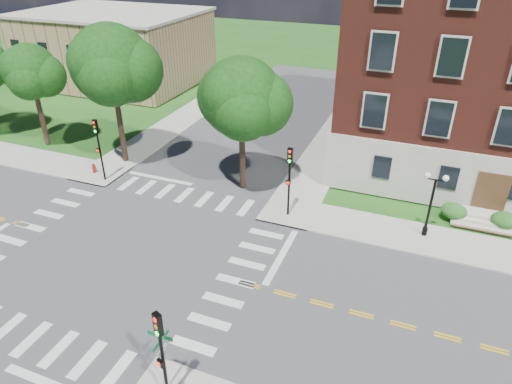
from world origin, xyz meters
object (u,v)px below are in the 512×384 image
(fire_hydrant, at_px, (94,168))
(traffic_signal_se, at_px, (161,349))
(twin_lamp_west, at_px, (431,201))
(street_sign_pole, at_px, (162,351))
(traffic_signal_ne, at_px, (289,173))
(traffic_signal_nw, at_px, (98,142))

(fire_hydrant, bearing_deg, traffic_signal_se, -44.11)
(twin_lamp_west, bearing_deg, street_sign_pole, -120.57)
(traffic_signal_ne, xyz_separation_m, fire_hydrant, (-15.99, 0.33, -2.72))
(traffic_signal_ne, bearing_deg, street_sign_pole, -91.88)
(traffic_signal_ne, distance_m, street_sign_pole, 14.56)
(twin_lamp_west, xyz_separation_m, fire_hydrant, (-24.60, -0.54, -2.06))
(traffic_signal_ne, xyz_separation_m, twin_lamp_west, (8.62, 0.87, -0.66))
(traffic_signal_se, height_order, traffic_signal_nw, same)
(traffic_signal_se, distance_m, fire_hydrant, 22.34)
(traffic_signal_se, relative_size, fire_hydrant, 6.40)
(street_sign_pole, bearing_deg, traffic_signal_nw, 134.68)
(traffic_signal_se, relative_size, twin_lamp_west, 1.13)
(traffic_signal_nw, height_order, street_sign_pole, traffic_signal_nw)
(traffic_signal_se, bearing_deg, street_sign_pole, 125.30)
(traffic_signal_ne, bearing_deg, traffic_signal_se, -90.25)
(twin_lamp_west, relative_size, street_sign_pole, 1.36)
(traffic_signal_se, relative_size, street_sign_pole, 1.55)
(traffic_signal_ne, relative_size, twin_lamp_west, 1.13)
(traffic_signal_ne, bearing_deg, twin_lamp_west, 5.74)
(street_sign_pole, bearing_deg, traffic_signal_ne, 88.12)
(traffic_signal_ne, bearing_deg, traffic_signal_nw, -178.47)
(traffic_signal_nw, distance_m, twin_lamp_west, 23.12)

